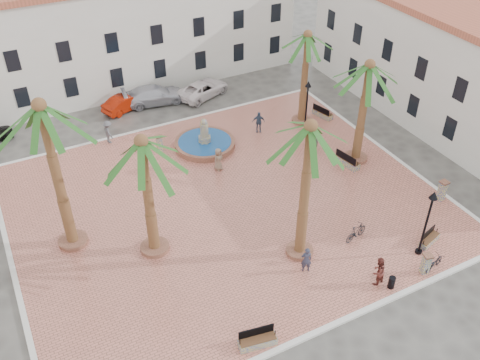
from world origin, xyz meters
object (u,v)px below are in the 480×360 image
Objects in this scene: palm_ne at (307,45)px; pedestrian_north at (108,132)px; palm_nw at (43,122)px; palm_e at (368,77)px; cyclist_b at (378,271)px; pedestrian_east at (315,141)px; bollard_e at (442,190)px; palm_s at (309,142)px; cyclist_a at (306,260)px; lamppost_e at (307,98)px; bollard_se at (426,264)px; lamppost_s at (429,213)px; bicycle_b at (356,232)px; bench_e at (347,162)px; fountain at (205,143)px; bench_se at (429,239)px; palm_sw at (143,156)px; bollard_n at (159,143)px; car_silver at (154,95)px; pedestrian_fountain_a at (218,159)px; litter_bin at (392,282)px; car_red at (126,102)px; bicycle_a at (434,263)px; bench_ne at (322,114)px; bench_s at (257,341)px; pedestrian_fountain_b at (259,122)px; car_white at (203,89)px.

pedestrian_north is (-14.33, 3.93, -5.42)m from palm_ne.
palm_nw is 1.24× the size of palm_e.
palm_e is 4.23× the size of pedestrian_north.
cyclist_b is (-6.24, -10.02, -5.47)m from palm_e.
palm_e is at bearing 62.21° from pedestrian_east.
bollard_e is at bearing -17.25° from palm_nw.
palm_s reaches higher than cyclist_a.
palm_ne is at bearing 66.41° from lamppost_e.
bollard_se is 0.93× the size of bollard_e.
lamppost_s is 2.53× the size of bicycle_b.
bench_e is at bearing 37.42° from palm_s.
palm_e reaches higher than cyclist_b.
fountain is at bearing 28.03° from palm_nw.
pedestrian_north is (-13.38, 19.13, 0.66)m from bench_se.
palm_e is 4.11× the size of pedestrian_east.
bench_e is 1.21× the size of cyclist_a.
pedestrian_east is (-1.55, -4.09, -5.39)m from palm_ne.
palm_sw is 16.56m from lamppost_e.
palm_e is 4.32× the size of cyclist_b.
palm_s is at bearing -86.84° from cyclist_a.
bollard_e is (13.97, -13.59, 0.07)m from bollard_n.
palm_e is 18.48m from car_silver.
bollard_n is 0.90× the size of bollard_e.
bench_se is 0.99× the size of pedestrian_fountain_a.
car_red is at bearing 104.32° from litter_bin.
cyclist_a is 0.41× the size of car_red.
litter_bin is (-4.53, -15.40, -2.53)m from lamppost_e.
fountain is 12.48m from palm_e.
pedestrian_fountain_a is at bearing 9.42° from bicycle_a.
bollard_n reaches higher than bench_ne.
cyclist_b is at bearing -0.90° from pedestrian_east.
bicycle_b is (14.75, -7.28, -7.53)m from palm_nw.
car_silver reaches higher than bench_e.
bollard_e is at bearing 29.60° from litter_bin.
bollard_e is at bearing 33.70° from lamppost_s.
bench_ne is 0.44× the size of lamppost_e.
bicycle_b is (1.12, 3.29, -0.36)m from cyclist_b.
bench_ne is at bearing -30.40° from bench_e.
lamppost_s is at bearing 16.17° from bench_s.
fountain is at bearing -154.78° from pedestrian_fountain_b.
palm_ne reaches higher than cyclist_a.
bollard_e is at bearing 20.90° from bench_se.
pedestrian_east is (7.09, -1.13, 0.08)m from pedestrian_fountain_a.
palm_ne is (8.27, -0.18, 6.00)m from fountain.
bollard_e is at bearing 43.86° from pedestrian_east.
palm_s is 21.52m from car_white.
bench_s is 19.46m from pedestrian_fountain_b.
bench_s is at bearing 140.26° from car_white.
pedestrian_fountain_b is (-5.65, 0.34, 0.57)m from bench_ne.
palm_nw is at bearing 141.66° from litter_bin.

